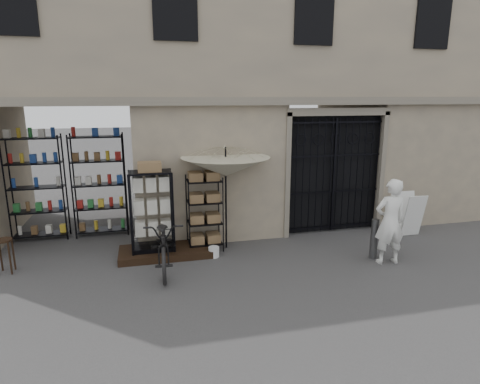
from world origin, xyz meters
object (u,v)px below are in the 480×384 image
object	(u,v)px
white_bucket	(214,252)
easel_sign	(410,214)
display_cabinet	(152,215)
wooden_stool	(5,255)
shopkeeper	(386,262)
steel_bollard	(374,239)
wire_rack	(205,214)
bicycle	(165,268)
market_umbrella	(226,161)

from	to	relation	value
white_bucket	easel_sign	distance (m)	4.95
display_cabinet	wooden_stool	xyz separation A→B (m)	(-2.81, -0.18, -0.56)
shopkeeper	easel_sign	bearing A→B (deg)	-133.78
white_bucket	steel_bollard	world-z (taller)	steel_bollard
wire_rack	shopkeeper	size ratio (longest dim) A/B	0.95
white_bucket	display_cabinet	bearing A→B (deg)	163.83
wire_rack	steel_bollard	world-z (taller)	wire_rack
white_bucket	bicycle	world-z (taller)	bicycle
market_umbrella	shopkeeper	world-z (taller)	market_umbrella
white_bucket	bicycle	distance (m)	1.11
market_umbrella	shopkeeper	bearing A→B (deg)	-27.95
market_umbrella	bicycle	size ratio (longest dim) A/B	1.34
market_umbrella	wooden_stool	xyz separation A→B (m)	(-4.43, -0.30, -1.62)
shopkeeper	white_bucket	bearing A→B (deg)	-14.81
easel_sign	wooden_stool	bearing A→B (deg)	-177.80
market_umbrella	bicycle	world-z (taller)	market_umbrella
display_cabinet	bicycle	bearing A→B (deg)	-53.43
display_cabinet	wire_rack	world-z (taller)	display_cabinet
bicycle	steel_bollard	bearing A→B (deg)	-4.04
shopkeeper	easel_sign	xyz separation A→B (m)	(1.51, 1.38, 0.54)
bicycle	shopkeeper	distance (m)	4.54
steel_bollard	easel_sign	world-z (taller)	easel_sign
display_cabinet	bicycle	distance (m)	1.18
wire_rack	steel_bollard	xyz separation A→B (m)	(3.38, -1.37, -0.39)
market_umbrella	white_bucket	distance (m)	1.96
market_umbrella	easel_sign	bearing A→B (deg)	-2.94
white_bucket	wooden_stool	world-z (taller)	wooden_stool
market_umbrella	white_bucket	world-z (taller)	market_umbrella
wooden_stool	steel_bollard	xyz separation A→B (m)	(7.33, -1.05, 0.07)
wire_rack	shopkeeper	world-z (taller)	wire_rack
wooden_stool	steel_bollard	distance (m)	7.41
wooden_stool	shopkeeper	distance (m)	7.61
market_umbrella	wooden_stool	bearing A→B (deg)	-176.18
bicycle	shopkeeper	xyz separation A→B (m)	(4.47, -0.78, 0.00)
wire_rack	easel_sign	world-z (taller)	wire_rack
shopkeeper	easel_sign	world-z (taller)	easel_sign
shopkeeper	steel_bollard	bearing A→B (deg)	-57.88
bicycle	wooden_stool	world-z (taller)	bicycle
wooden_stool	steel_bollard	world-z (taller)	steel_bollard
wooden_stool	display_cabinet	bearing A→B (deg)	3.75
wire_rack	shopkeeper	distance (m)	3.98
bicycle	steel_bollard	distance (m)	4.37
display_cabinet	bicycle	world-z (taller)	display_cabinet
steel_bollard	easel_sign	xyz separation A→B (m)	(1.66, 1.11, 0.11)
wooden_stool	white_bucket	bearing A→B (deg)	-2.50
display_cabinet	bicycle	size ratio (longest dim) A/B	0.90
wooden_stool	shopkeeper	xyz separation A→B (m)	(7.48, -1.32, -0.36)
wooden_stool	easel_sign	size ratio (longest dim) A/B	0.66
wire_rack	steel_bollard	size ratio (longest dim) A/B	1.95
display_cabinet	market_umbrella	size ratio (longest dim) A/B	0.67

